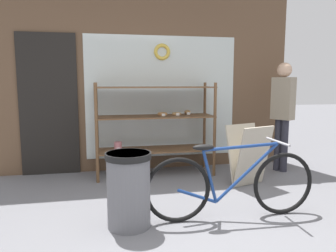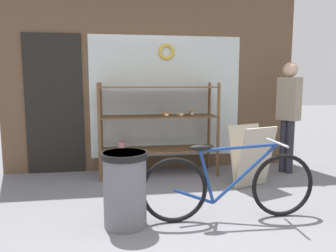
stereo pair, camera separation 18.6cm
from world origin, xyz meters
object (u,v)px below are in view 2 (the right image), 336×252
(display_case, at_px, (158,120))
(trash_bin, at_px, (125,186))
(sandwich_board, at_px, (251,156))
(bicycle, at_px, (229,185))
(pedestrian, at_px, (289,108))

(display_case, bearing_deg, trash_bin, -107.39)
(display_case, distance_m, sandwich_board, 1.44)
(bicycle, bearing_deg, trash_bin, -179.87)
(bicycle, height_order, pedestrian, pedestrian)
(display_case, relative_size, sandwich_board, 2.14)
(trash_bin, bearing_deg, bicycle, -0.83)
(pedestrian, relative_size, trash_bin, 2.30)
(display_case, xyz_separation_m, pedestrian, (1.96, -0.20, 0.17))
(display_case, bearing_deg, pedestrian, -5.76)
(display_case, relative_size, trash_bin, 2.38)
(bicycle, xyz_separation_m, pedestrian, (1.46, 1.54, 0.63))
(pedestrian, distance_m, trash_bin, 2.99)
(display_case, relative_size, pedestrian, 1.04)
(bicycle, xyz_separation_m, trash_bin, (-1.04, 0.02, 0.04))
(bicycle, distance_m, sandwich_board, 1.17)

